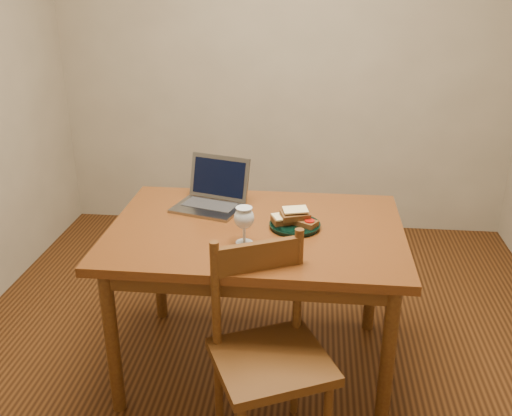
# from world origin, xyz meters

# --- Properties ---
(floor) EXTENTS (3.20, 3.20, 0.02)m
(floor) POSITION_xyz_m (0.00, 0.00, -0.01)
(floor) COLOR black
(floor) RESTS_ON ground
(back_wall) EXTENTS (3.20, 0.02, 2.60)m
(back_wall) POSITION_xyz_m (0.00, 1.61, 1.30)
(back_wall) COLOR gray
(back_wall) RESTS_ON floor
(front_wall) EXTENTS (3.20, 0.02, 2.60)m
(front_wall) POSITION_xyz_m (0.00, -1.61, 1.30)
(front_wall) COLOR gray
(front_wall) RESTS_ON floor
(table) EXTENTS (1.30, 0.90, 0.74)m
(table) POSITION_xyz_m (-0.02, -0.11, 0.65)
(table) COLOR #46240B
(table) RESTS_ON floor
(chair) EXTENTS (0.55, 0.54, 0.45)m
(chair) POSITION_xyz_m (0.08, -0.61, 0.48)
(chair) COLOR #40210D
(chair) RESTS_ON floor
(plate) EXTENTS (0.23, 0.23, 0.02)m
(plate) POSITION_xyz_m (0.15, -0.09, 0.75)
(plate) COLOR black
(plate) RESTS_ON table
(sandwich_cheese) EXTENTS (0.15, 0.12, 0.04)m
(sandwich_cheese) POSITION_xyz_m (0.11, -0.08, 0.78)
(sandwich_cheese) COLOR #381E0C
(sandwich_cheese) RESTS_ON plate
(sandwich_tomato) EXTENTS (0.13, 0.11, 0.03)m
(sandwich_tomato) POSITION_xyz_m (0.19, -0.10, 0.78)
(sandwich_tomato) COLOR #381E0C
(sandwich_tomato) RESTS_ON plate
(sandwich_top) EXTENTS (0.14, 0.11, 0.04)m
(sandwich_top) POSITION_xyz_m (0.15, -0.09, 0.80)
(sandwich_top) COLOR #381E0C
(sandwich_top) RESTS_ON plate
(milk_glass) EXTENTS (0.09, 0.09, 0.16)m
(milk_glass) POSITION_xyz_m (-0.05, -0.27, 0.82)
(milk_glass) COLOR white
(milk_glass) RESTS_ON table
(laptop) EXTENTS (0.37, 0.36, 0.22)m
(laptop) POSITION_xyz_m (-0.26, 0.13, 0.80)
(laptop) COLOR slate
(laptop) RESTS_ON table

